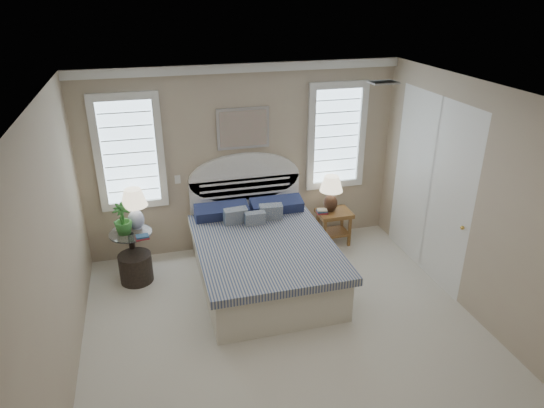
{
  "coord_description": "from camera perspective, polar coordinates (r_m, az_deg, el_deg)",
  "views": [
    {
      "loc": [
        -1.32,
        -3.96,
        3.62
      ],
      "look_at": [
        0.02,
        1.0,
        1.31
      ],
      "focal_mm": 32.0,
      "sensor_mm": 36.0,
      "label": 1
    }
  ],
  "objects": [
    {
      "name": "hvac_vent",
      "position": [
        5.46,
        12.99,
        13.76
      ],
      "size": [
        0.3,
        0.2,
        0.02
      ],
      "primitive_type": "cube",
      "color": "#B2B2B2",
      "rests_on": "ceiling"
    },
    {
      "name": "painting",
      "position": [
        6.79,
        -3.4,
        8.86
      ],
      "size": [
        0.74,
        0.04,
        0.58
      ],
      "primitive_type": "cube",
      "color": "silver",
      "rests_on": "wall_back"
    },
    {
      "name": "floor_pot",
      "position": [
        6.75,
        -15.72,
        -7.23
      ],
      "size": [
        0.49,
        0.49,
        0.39
      ],
      "primitive_type": "cylinder",
      "rotation": [
        0.0,
        0.0,
        -0.13
      ],
      "color": "black",
      "rests_on": "floor"
    },
    {
      "name": "crown_molding",
      "position": [
        6.62,
        -3.58,
        15.71
      ],
      "size": [
        4.5,
        0.08,
        0.12
      ],
      "primitive_type": "cube",
      "color": "silver",
      "rests_on": "wall_back"
    },
    {
      "name": "window_left",
      "position": [
        6.75,
        -16.44,
        5.85
      ],
      "size": [
        0.9,
        0.06,
        1.6
      ],
      "primitive_type": "cube",
      "color": "silver",
      "rests_on": "wall_back"
    },
    {
      "name": "window_right",
      "position": [
        7.27,
        7.56,
        7.93
      ],
      "size": [
        0.9,
        0.06,
        1.6
      ],
      "primitive_type": "cube",
      "color": "silver",
      "rests_on": "wall_back"
    },
    {
      "name": "side_table_left",
      "position": [
        6.83,
        -16.08,
        -5.05
      ],
      "size": [
        0.56,
        0.56,
        0.63
      ],
      "color": "black",
      "rests_on": "floor"
    },
    {
      "name": "lamp_left",
      "position": [
        6.66,
        -15.91,
        -0.06
      ],
      "size": [
        0.45,
        0.45,
        0.58
      ],
      "rotation": [
        0.0,
        0.0,
        0.32
      ],
      "color": "white",
      "rests_on": "side_table_left"
    },
    {
      "name": "potted_plant",
      "position": [
        6.62,
        -17.19,
        -1.69
      ],
      "size": [
        0.26,
        0.26,
        0.43
      ],
      "primitive_type": "imported",
      "rotation": [
        0.0,
        0.0,
        -0.09
      ],
      "color": "#417D32",
      "rests_on": "side_table_left"
    },
    {
      "name": "closet_door",
      "position": [
        6.71,
        18.09,
        1.88
      ],
      "size": [
        0.02,
        1.8,
        2.4
      ],
      "primitive_type": "cube",
      "color": "white",
      "rests_on": "floor"
    },
    {
      "name": "wall_right",
      "position": [
        5.79,
        24.64,
        -1.16
      ],
      "size": [
        0.02,
        5.0,
        2.7
      ],
      "primitive_type": "cube",
      "color": "tan",
      "rests_on": "floor"
    },
    {
      "name": "floor",
      "position": [
        5.52,
        2.63,
        -16.72
      ],
      "size": [
        4.5,
        5.0,
        0.01
      ],
      "primitive_type": "cube",
      "color": "#B8B09D",
      "rests_on": "ground"
    },
    {
      "name": "wall_left",
      "position": [
        4.66,
        -24.7,
        -7.41
      ],
      "size": [
        0.02,
        5.0,
        2.7
      ],
      "primitive_type": "cube",
      "color": "tan",
      "rests_on": "floor"
    },
    {
      "name": "nightstand_right",
      "position": [
        7.39,
        7.29,
        -1.9
      ],
      "size": [
        0.5,
        0.4,
        0.53
      ],
      "color": "brown",
      "rests_on": "floor"
    },
    {
      "name": "wall_back",
      "position": [
        6.97,
        -3.38,
        5.22
      ],
      "size": [
        4.5,
        0.02,
        2.7
      ],
      "primitive_type": "cube",
      "color": "tan",
      "rests_on": "floor"
    },
    {
      "name": "switch_plate",
      "position": [
        6.91,
        -11.05,
        2.85
      ],
      "size": [
        0.08,
        0.01,
        0.12
      ],
      "primitive_type": "cube",
      "color": "silver",
      "rests_on": "wall_back"
    },
    {
      "name": "ceiling",
      "position": [
        4.27,
        3.33,
        11.77
      ],
      "size": [
        4.5,
        5.0,
        0.01
      ],
      "primitive_type": "cube",
      "color": "white",
      "rests_on": "wall_back"
    },
    {
      "name": "lamp_right",
      "position": [
        7.22,
        6.97,
        1.69
      ],
      "size": [
        0.41,
        0.41,
        0.56
      ],
      "rotation": [
        0.0,
        0.0,
        -0.22
      ],
      "color": "black",
      "rests_on": "nightstand_right"
    },
    {
      "name": "books_right",
      "position": [
        7.24,
        5.92,
        -0.87
      ],
      "size": [
        0.18,
        0.14,
        0.07
      ],
      "rotation": [
        0.0,
        0.0,
        -0.14
      ],
      "color": "maroon",
      "rests_on": "nightstand_right"
    },
    {
      "name": "bed",
      "position": [
        6.44,
        -1.23,
        -5.87
      ],
      "size": [
        1.72,
        2.28,
        1.47
      ],
      "color": "beige",
      "rests_on": "floor"
    },
    {
      "name": "books_left",
      "position": [
        6.51,
        -15.0,
        -3.78
      ],
      "size": [
        0.18,
        0.14,
        0.05
      ],
      "rotation": [
        0.0,
        0.0,
        0.11
      ],
      "color": "maroon",
      "rests_on": "side_table_left"
    }
  ]
}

